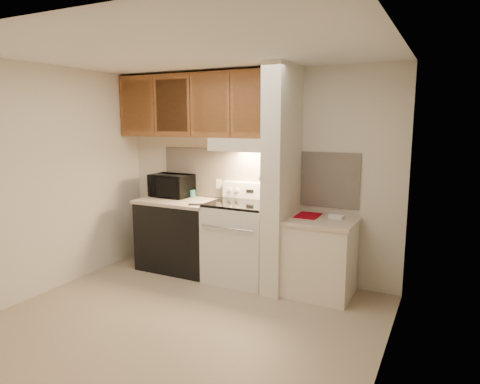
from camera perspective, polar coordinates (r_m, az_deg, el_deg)
The scene contains 50 objects.
floor at distance 4.37m, azimuth -6.95°, elevation -16.39°, with size 3.60×3.60×0.00m, color tan.
ceiling at distance 3.98m, azimuth -7.71°, elevation 18.08°, with size 3.60×3.60×0.00m, color white.
wall_back at distance 5.28m, azimuth 1.80°, elevation 2.41°, with size 3.60×0.02×2.50m, color beige.
wall_left at distance 5.20m, azimuth -24.02°, elevation 1.48°, with size 0.02×3.00×2.50m, color beige.
wall_right at distance 3.34m, azimuth 19.25°, elevation -2.27°, with size 0.02×3.00×2.50m, color beige.
backsplash at distance 5.27m, azimuth 1.75°, elevation 2.24°, with size 2.60×0.02×0.63m, color beige.
range_body at distance 5.14m, azimuth 0.13°, elevation -6.79°, with size 0.76×0.65×0.92m, color silver.
oven_window at distance 4.85m, azimuth -1.56°, elevation -7.28°, with size 0.50×0.01×0.30m, color black.
oven_handle at distance 4.76m, azimuth -1.79°, elevation -4.86°, with size 0.02×0.02×0.65m, color silver.
cooktop at distance 5.02m, azimuth 0.13°, elevation -1.59°, with size 0.74×0.64×0.03m, color black.
range_backguard at distance 5.26m, azimuth 1.52°, elevation 0.18°, with size 0.76×0.08×0.20m, color silver.
range_display at distance 5.22m, azimuth 1.32°, elevation 0.11°, with size 0.10×0.01×0.04m, color black.
range_knob_left_outer at distance 5.34m, azimuth -1.41°, elevation 0.33°, with size 0.05×0.05×0.02m, color silver.
range_knob_left_inner at distance 5.29m, azimuth -0.45°, elevation 0.25°, with size 0.05×0.05×0.02m, color silver.
range_knob_right_inner at distance 5.14m, azimuth 3.12°, elevation -0.04°, with size 0.05×0.05×0.02m, color silver.
range_knob_right_outer at distance 5.10m, azimuth 4.15°, elevation -0.12°, with size 0.05×0.05×0.02m, color silver.
dishwasher_front at distance 5.58m, azimuth -7.97°, elevation -5.81°, with size 1.00×0.63×0.87m, color black.
left_countertop at distance 5.48m, azimuth -8.08°, elevation -1.22°, with size 1.04×0.67×0.04m, color beige.
spoon_rest at distance 5.10m, azimuth -5.66°, elevation -1.68°, with size 0.22×0.07×0.01m, color black.
teal_jar at distance 5.62m, azimuth -6.40°, elevation -0.21°, with size 0.09×0.09×0.10m, color #276F67.
outlet at distance 5.50m, azimuth -2.86°, elevation 1.11°, with size 0.08×0.01×0.12m, color beige.
microwave at distance 5.69m, azimuth -9.14°, elevation 0.86°, with size 0.53×0.36×0.30m, color black.
partition_pillar at distance 4.76m, azimuth 5.60°, elevation 1.60°, with size 0.22×0.70×2.50m, color silver.
pillar_trim at distance 4.80m, azimuth 4.32°, elevation 2.28°, with size 0.01×0.70×0.04m, color brown.
knife_strip at distance 4.75m, azimuth 4.03°, elevation 2.46°, with size 0.02×0.42×0.04m, color black.
knife_blade_a at distance 4.63m, azimuth 3.13°, elevation 1.03°, with size 0.01×0.04×0.16m, color silver.
knife_handle_a at distance 4.61m, azimuth 3.14°, elevation 2.87°, with size 0.02×0.02×0.10m, color black.
knife_blade_b at distance 4.70m, azimuth 3.51°, elevation 1.03°, with size 0.01×0.04×0.18m, color silver.
knife_handle_b at distance 4.68m, azimuth 3.53°, elevation 2.97°, with size 0.02×0.02×0.10m, color black.
knife_blade_c at distance 4.78m, azimuth 3.93°, elevation 1.05°, with size 0.01×0.04×0.20m, color silver.
knife_handle_c at distance 4.74m, azimuth 3.83°, elevation 3.04°, with size 0.02×0.02×0.10m, color black.
knife_blade_d at distance 4.85m, azimuth 4.26°, elevation 1.40°, with size 0.01×0.04×0.16m, color silver.
knife_handle_d at distance 4.82m, azimuth 4.24°, elevation 3.15°, with size 0.02×0.02×0.10m, color black.
knife_blade_e at distance 4.92m, azimuth 4.60°, elevation 1.39°, with size 0.01×0.04×0.18m, color silver.
knife_handle_e at distance 4.90m, azimuth 4.65°, elevation 3.25°, with size 0.02×0.02×0.10m, color black.
oven_mitt at distance 4.98m, azimuth 4.88°, elevation 1.15°, with size 0.03×0.11×0.26m, color slate.
right_cab_base at distance 4.81m, azimuth 10.61°, elevation -8.78°, with size 0.70×0.60×0.81m, color beige.
right_countertop at distance 4.70m, azimuth 10.77°, elevation -3.85°, with size 0.74×0.64×0.04m, color beige.
red_folder at distance 4.84m, azimuth 9.05°, elevation -3.11°, with size 0.24×0.33×0.01m, color #9B0311.
white_box at distance 4.76m, azimuth 12.72°, elevation -3.25°, with size 0.15×0.10×0.04m, color white.
range_hood at distance 5.05m, azimuth 0.77°, elevation 6.37°, with size 0.78×0.44×0.15m, color beige.
hood_lip at distance 4.86m, azimuth -0.32°, elevation 5.72°, with size 0.78×0.04×0.06m, color beige.
upper_cabinets at distance 5.42m, azimuth -5.71°, elevation 11.40°, with size 2.18×0.33×0.77m, color brown.
cab_door_a at distance 5.77m, azimuth -13.59°, elevation 11.07°, with size 0.46×0.01×0.63m, color brown.
cab_gap_a at distance 5.60m, azimuth -11.42°, elevation 11.20°, with size 0.01×0.01×0.73m, color black.
cab_door_b at distance 5.44m, azimuth -9.11°, elevation 11.32°, with size 0.46×0.01×0.63m, color brown.
cab_gap_b at distance 5.28m, azimuth -6.67°, elevation 11.43°, with size 0.01×0.01×0.73m, color black.
cab_door_c at distance 5.14m, azimuth -4.07°, elevation 11.53°, with size 0.46×0.01×0.63m, color brown.
cab_gap_c at distance 5.01m, azimuth -1.33°, elevation 11.60°, with size 0.01×0.01×0.73m, color black.
cab_door_d at distance 4.89m, azimuth 1.55°, elevation 11.65°, with size 0.46×0.01×0.63m, color brown.
Camera 1 is at (2.20, -3.26, 1.90)m, focal length 32.00 mm.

